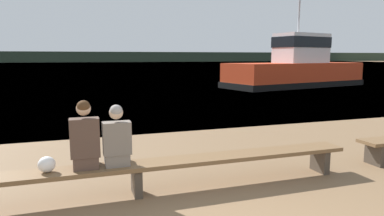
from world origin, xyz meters
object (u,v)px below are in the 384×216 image
person_right (117,140)px  tugboat_red (296,70)px  shopping_bag (47,164)px  bench_main (136,169)px  person_left (85,140)px

person_right → tugboat_red: 21.61m
shopping_bag → tugboat_red: 22.30m
shopping_bag → tugboat_red: size_ratio=0.02×
shopping_bag → tugboat_red: (15.41, 16.10, 0.57)m
bench_main → tugboat_red: 21.45m
shopping_bag → person_right: bearing=0.7°
bench_main → tugboat_red: bearing=48.7°
person_right → shopping_bag: bearing=-179.3°
person_right → shopping_bag: (-0.99, -0.01, -0.27)m
tugboat_red → shopping_bag: bearing=123.8°
shopping_bag → bench_main: bearing=-0.1°
person_right → tugboat_red: tugboat_red is taller
person_left → person_right: (0.46, 0.00, -0.04)m
tugboat_red → person_left: bearing=124.8°
bench_main → person_right: 0.55m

